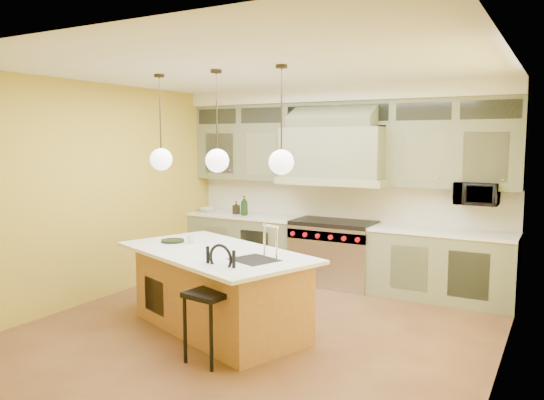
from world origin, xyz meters
The scene contains 18 objects.
floor centered at (0.00, 0.00, 0.00)m, with size 5.00×5.00×0.00m, color #56301D.
ceiling centered at (0.00, 0.00, 2.90)m, with size 5.00×5.00×0.00m, color white.
wall_back centered at (0.00, 2.50, 1.45)m, with size 5.00×5.00×0.00m, color gold.
wall_front centered at (0.00, -2.50, 1.45)m, with size 5.00×5.00×0.00m, color gold.
wall_left centered at (-2.50, 0.00, 1.45)m, with size 5.00×5.00×0.00m, color gold.
wall_right centered at (2.50, 0.00, 1.45)m, with size 5.00×5.00×0.00m, color gold.
back_cabinetry centered at (0.00, 2.23, 1.43)m, with size 5.00×0.77×2.90m.
range centered at (0.00, 2.14, 0.49)m, with size 1.20×0.74×0.96m.
kitchen_island centered at (-0.40, -0.25, 0.47)m, with size 2.62×1.97×1.35m.
counter_stool centered at (0.03, -0.98, 0.65)m, with size 0.44×0.44×1.14m.
microwave centered at (1.95, 2.25, 1.45)m, with size 0.54×0.37×0.30m, color black.
oil_bottle_a centered at (-1.53, 2.09, 1.10)m, with size 0.12×0.12×0.32m, color black.
oil_bottle_b centered at (-1.73, 2.15, 1.05)m, with size 0.10×0.10×0.21m, color black.
fruit_bowl centered at (-2.30, 2.15, 0.97)m, with size 0.27×0.27×0.07m, color silver.
cup centered at (-0.91, -0.08, 0.97)m, with size 0.10×0.10×0.10m, color silver.
pendant_left centered at (-1.20, -0.25, 1.95)m, with size 0.26×0.26×1.11m.
pendant_center centered at (-0.40, -0.25, 1.95)m, with size 0.26×0.26×1.11m.
pendant_right centered at (0.40, -0.25, 1.95)m, with size 0.26×0.26×1.11m.
Camera 1 is at (2.97, -5.04, 2.15)m, focal length 35.00 mm.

